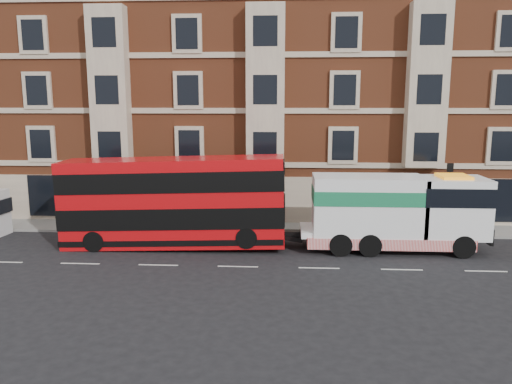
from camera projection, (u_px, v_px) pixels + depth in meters
ground at (238, 267)px, 24.68m from camera, size 120.00×120.00×0.00m
sidewalk at (249, 228)px, 32.04m from camera, size 90.00×3.00×0.15m
victorian_terrace at (262, 75)px, 37.63m from camera, size 45.00×12.00×20.40m
lamp_post_west at (150, 191)px, 30.65m from camera, size 0.35×0.15×4.35m
lamp_post_east at (448, 194)px, 29.61m from camera, size 0.35×0.15×4.35m
double_decker_bus at (174, 201)px, 27.73m from camera, size 12.31×2.83×4.98m
tow_truck at (393, 211)px, 27.12m from camera, size 9.86×2.91×4.11m
pedestrian at (71, 215)px, 31.60m from camera, size 0.70×0.55×1.70m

